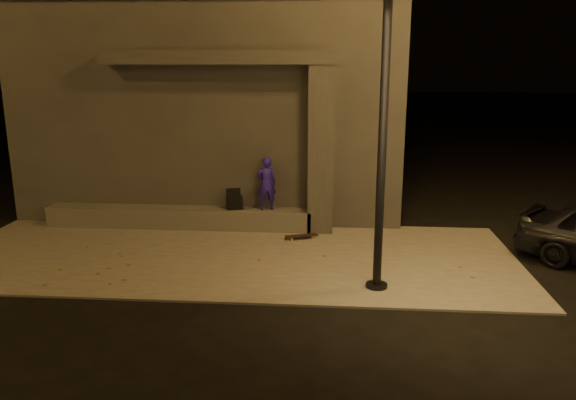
# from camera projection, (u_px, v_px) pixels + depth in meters

# --- Properties ---
(ground) EXTENTS (120.00, 120.00, 0.00)m
(ground) POSITION_uv_depth(u_px,v_px,m) (209.00, 298.00, 9.04)
(ground) COLOR black
(ground) RESTS_ON ground
(sidewalk) EXTENTS (11.00, 4.40, 0.04)m
(sidewalk) POSITION_uv_depth(u_px,v_px,m) (231.00, 255.00, 10.96)
(sidewalk) COLOR #67625B
(sidewalk) RESTS_ON ground
(building) EXTENTS (9.00, 5.10, 5.22)m
(building) POSITION_uv_depth(u_px,v_px,m) (221.00, 104.00, 14.76)
(building) COLOR #393634
(building) RESTS_ON ground
(ledge) EXTENTS (6.00, 0.55, 0.45)m
(ledge) POSITION_uv_depth(u_px,v_px,m) (179.00, 217.00, 12.71)
(ledge) COLOR #58554F
(ledge) RESTS_ON sidewalk
(column) EXTENTS (0.55, 0.55, 3.60)m
(column) POSITION_uv_depth(u_px,v_px,m) (321.00, 150.00, 12.08)
(column) COLOR #393634
(column) RESTS_ON sidewalk
(canopy) EXTENTS (5.00, 0.70, 0.28)m
(canopy) POSITION_uv_depth(u_px,v_px,m) (218.00, 58.00, 11.83)
(canopy) COLOR #393634
(canopy) RESTS_ON column
(skateboarder) EXTENTS (0.49, 0.38, 1.19)m
(skateboarder) POSITION_uv_depth(u_px,v_px,m) (266.00, 183.00, 12.36)
(skateboarder) COLOR #231692
(skateboarder) RESTS_ON ledge
(backpack) EXTENTS (0.40, 0.32, 0.50)m
(backpack) POSITION_uv_depth(u_px,v_px,m) (234.00, 202.00, 12.52)
(backpack) COLOR black
(backpack) RESTS_ON ledge
(skateboard) EXTENTS (0.72, 0.42, 0.08)m
(skateboard) POSITION_uv_depth(u_px,v_px,m) (302.00, 236.00, 11.90)
(skateboard) COLOR black
(skateboard) RESTS_ON sidewalk
(street_lamp_0) EXTENTS (0.36, 0.36, 7.15)m
(street_lamp_0) POSITION_uv_depth(u_px,v_px,m) (387.00, 38.00, 8.41)
(street_lamp_0) COLOR black
(street_lamp_0) RESTS_ON ground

